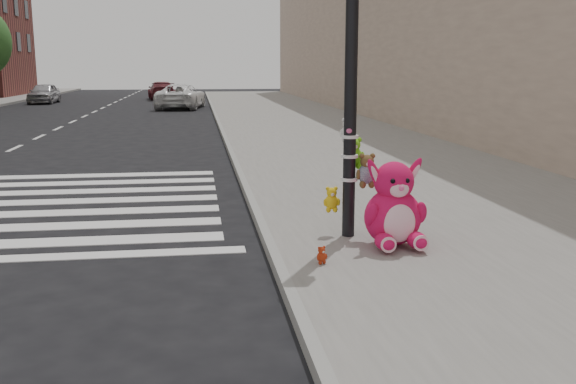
{
  "coord_description": "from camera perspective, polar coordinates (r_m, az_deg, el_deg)",
  "views": [
    {
      "loc": [
        0.67,
        -6.13,
        2.33
      ],
      "look_at": [
        1.8,
        1.77,
        0.75
      ],
      "focal_mm": 40.0,
      "sensor_mm": 36.0,
      "label": 1
    }
  ],
  "objects": [
    {
      "name": "ground",
      "position": [
        6.6,
        -13.64,
        -9.81
      ],
      "size": [
        120.0,
        120.0,
        0.0
      ],
      "primitive_type": "plane",
      "color": "black",
      "rests_on": "ground"
    },
    {
      "name": "car_silver_deep",
      "position": [
        43.44,
        -20.87,
        8.21
      ],
      "size": [
        1.54,
        3.73,
        1.26
      ],
      "primitive_type": "imported",
      "rotation": [
        0.0,
        0.0,
        -0.01
      ],
      "color": "#AEAEB3",
      "rests_on": "ground"
    },
    {
      "name": "red_teddy",
      "position": [
        7.22,
        3.0,
        -5.62
      ],
      "size": [
        0.17,
        0.15,
        0.21
      ],
      "primitive_type": null,
      "rotation": [
        0.0,
        0.0,
        0.4
      ],
      "color": "#B22D11",
      "rests_on": "sidewalk_near"
    },
    {
      "name": "car_maroon_near",
      "position": [
        46.19,
        -11.19,
        8.84
      ],
      "size": [
        2.2,
        4.43,
        1.24
      ],
      "primitive_type": "imported",
      "rotation": [
        0.0,
        0.0,
        3.25
      ],
      "color": "maroon",
      "rests_on": "ground"
    },
    {
      "name": "pink_bunny",
      "position": [
        7.95,
        9.4,
        -1.57
      ],
      "size": [
        0.79,
        0.83,
        1.11
      ],
      "rotation": [
        0.0,
        0.0,
        0.04
      ],
      "color": "#D6124F",
      "rests_on": "sidewalk_near"
    },
    {
      "name": "sidewalk_near",
      "position": [
        16.86,
        6.84,
        3.39
      ],
      "size": [
        7.0,
        80.0,
        0.14
      ],
      "primitive_type": "cube",
      "color": "slate",
      "rests_on": "ground"
    },
    {
      "name": "signal_pole",
      "position": [
        8.2,
        5.75,
        7.22
      ],
      "size": [
        0.69,
        0.5,
        4.0
      ],
      "color": "black",
      "rests_on": "sidewalk_near"
    },
    {
      "name": "curb_edge",
      "position": [
        16.32,
        -4.97,
        3.17
      ],
      "size": [
        0.12,
        80.0,
        0.15
      ],
      "primitive_type": "cube",
      "color": "gray",
      "rests_on": "ground"
    },
    {
      "name": "car_white_near",
      "position": [
        36.17,
        -9.5,
        8.38
      ],
      "size": [
        2.89,
        5.06,
        1.33
      ],
      "primitive_type": "imported",
      "rotation": [
        0.0,
        0.0,
        2.99
      ],
      "color": "white",
      "rests_on": "ground"
    }
  ]
}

